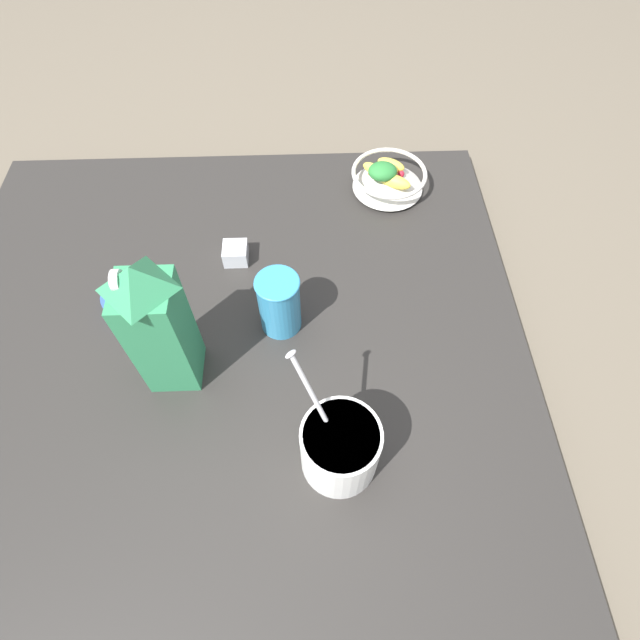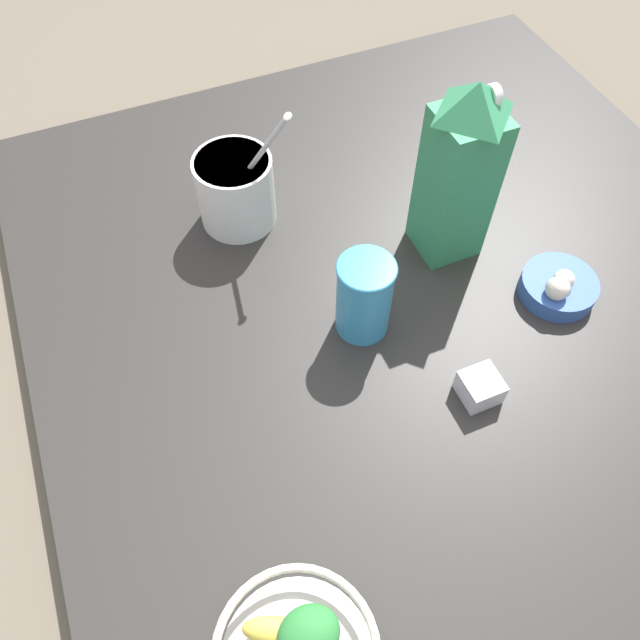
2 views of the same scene
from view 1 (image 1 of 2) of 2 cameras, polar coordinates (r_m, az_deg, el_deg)
ground_plane at (r=1.04m, az=-10.21°, el=-4.89°), size 6.00×6.00×0.00m
countertop at (r=1.02m, az=-10.39°, el=-4.33°), size 1.19×1.19×0.04m
fruit_bowl at (r=1.27m, az=7.78°, el=15.82°), size 0.18×0.18×0.08m
milk_carton at (r=0.88m, az=-18.07°, el=-0.65°), size 0.09×0.09×0.31m
yogurt_tub at (r=0.83m, az=2.30°, el=-14.28°), size 0.15×0.15×0.25m
drinking_cup at (r=0.96m, az=-4.68°, el=1.97°), size 0.09×0.09×0.14m
spice_jar at (r=1.13m, az=-9.61°, el=7.47°), size 0.05×0.05×0.04m
garlic_bowl at (r=1.11m, az=-20.61°, el=2.64°), size 0.12×0.12×0.06m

